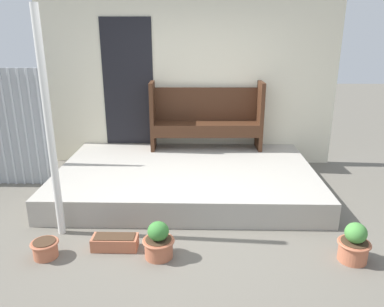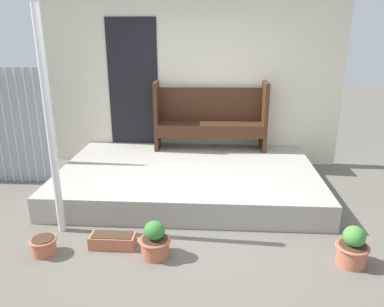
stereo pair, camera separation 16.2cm
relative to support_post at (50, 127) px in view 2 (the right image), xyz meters
The scene contains 9 objects.
ground_plane 1.83m from the support_post, ahead, with size 24.00×24.00×0.00m, color #666056.
porch_slab 2.09m from the support_post, 42.85° to the left, with size 3.50×2.26×0.32m.
house_wall 2.73m from the support_post, 61.65° to the left, with size 4.70×0.08×2.60m.
support_post is the anchor object (origin of this frame).
bench 2.72m from the support_post, 53.07° to the left, with size 1.75×0.45×1.06m.
flower_pot_left 1.19m from the support_post, 89.29° to the right, with size 0.27×0.27×0.18m.
flower_pot_middle 1.59m from the support_post, 21.04° to the right, with size 0.32×0.32×0.38m.
flower_pot_right 3.22m from the support_post, ahead, with size 0.32×0.32×0.40m.
planter_box_rect 1.34m from the support_post, 24.53° to the right, with size 0.47×0.19×0.15m.
Camera 2 is at (0.31, -3.73, 2.15)m, focal length 35.00 mm.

